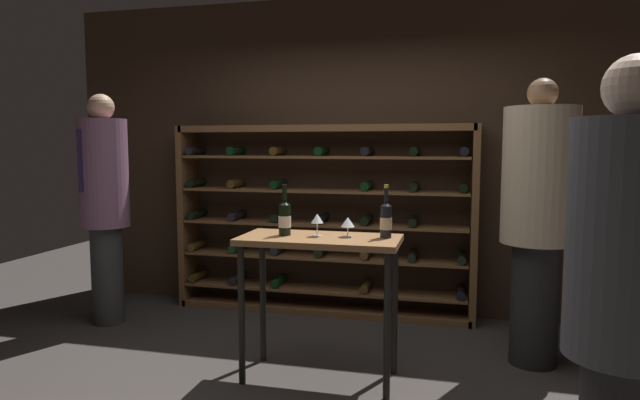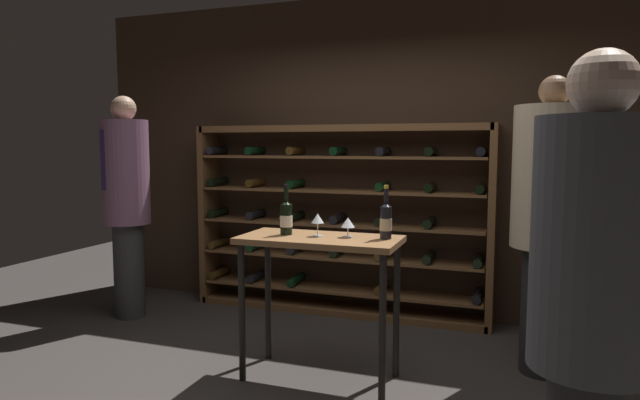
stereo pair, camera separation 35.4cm
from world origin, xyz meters
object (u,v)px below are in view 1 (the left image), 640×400
wine_glass_stemmed_left (348,223)px  person_host_in_suit (104,198)px  wine_rack (321,220)px  wine_bottle_green_slim (285,218)px  wine_glass_stemmed_right (317,219)px  tasting_table (320,258)px  wine_bottle_gold_foil (386,219)px  person_bystander_dark_jacket (625,292)px  person_guest_khaki (538,209)px

wine_glass_stemmed_left → person_host_in_suit: bearing=164.2°
wine_rack → wine_bottle_green_slim: (0.11, -1.42, 0.21)m
wine_glass_stemmed_right → tasting_table: bearing=-38.8°
wine_rack → person_host_in_suit: size_ratio=1.39×
wine_bottle_gold_foil → person_bystander_dark_jacket: bearing=-53.2°
person_guest_khaki → wine_bottle_green_slim: size_ratio=5.95×
person_host_in_suit → wine_glass_stemmed_right: bearing=-35.8°
person_guest_khaki → wine_glass_stemmed_left: bearing=13.5°
person_bystander_dark_jacket → person_guest_khaki: bearing=-132.5°
wine_glass_stemmed_right → wine_bottle_gold_foil: bearing=6.5°
wine_rack → wine_glass_stemmed_left: wine_rack is taller
person_host_in_suit → wine_bottle_gold_foil: size_ratio=5.77×
person_host_in_suit → person_guest_khaki: (3.48, -0.06, 0.01)m
person_host_in_suit → person_guest_khaki: person_guest_khaki is taller
wine_bottle_green_slim → wine_glass_stemmed_right: 0.22m
person_bystander_dark_jacket → wine_bottle_gold_foil: (-1.03, 1.37, 0.05)m
tasting_table → wine_bottle_green_slim: wine_bottle_green_slim is taller
tasting_table → wine_bottle_gold_foil: size_ratio=3.03×
wine_bottle_green_slim → wine_bottle_gold_foil: bearing=5.2°
wine_bottle_green_slim → wine_glass_stemmed_left: wine_bottle_green_slim is taller
wine_rack → person_bystander_dark_jacket: bearing=-56.7°
person_bystander_dark_jacket → wine_bottle_gold_foil: size_ratio=5.43×
wine_glass_stemmed_right → wine_rack: bearing=103.1°
person_guest_khaki → person_bystander_dark_jacket: bearing=79.9°
person_host_in_suit → wine_glass_stemmed_right: 2.16m
wine_rack → wine_bottle_gold_foil: (0.77, -1.36, 0.21)m
wine_rack → wine_bottle_green_slim: bearing=-85.6°
tasting_table → wine_bottle_gold_foil: bearing=9.1°
wine_rack → wine_bottle_gold_foil: size_ratio=8.04×
person_bystander_dark_jacket → wine_glass_stemmed_left: 1.86m
tasting_table → person_guest_khaki: person_guest_khaki is taller
wine_bottle_gold_foil → wine_glass_stemmed_left: size_ratio=2.67×
person_guest_khaki → wine_bottle_gold_foil: size_ratio=5.84×
person_host_in_suit → wine_glass_stemmed_left: bearing=-33.7°
wine_rack → wine_bottle_green_slim: 1.44m
tasting_table → person_host_in_suit: bearing=161.9°
wine_glass_stemmed_left → person_guest_khaki: bearing=24.9°
wine_bottle_green_slim → wine_glass_stemmed_right: bearing=2.4°
person_bystander_dark_jacket → wine_glass_stemmed_left: (-1.27, 1.35, 0.02)m
person_bystander_dark_jacket → wine_bottle_green_slim: person_bystander_dark_jacket is taller
wine_bottle_gold_foil → wine_glass_stemmed_right: bearing=-173.5°
person_bystander_dark_jacket → wine_bottle_gold_foil: 1.72m
wine_glass_stemmed_right → person_bystander_dark_jacket: bearing=-42.0°
tasting_table → wine_glass_stemmed_left: 0.30m
wine_bottle_green_slim → wine_bottle_gold_foil: 0.66m
person_bystander_dark_jacket → wine_glass_stemmed_right: size_ratio=12.50×
person_host_in_suit → wine_rack: bearing=5.5°
person_host_in_suit → wine_glass_stemmed_right: (2.05, -0.66, -0.03)m
tasting_table → wine_glass_stemmed_left: wine_glass_stemmed_left is taller
wine_rack → person_guest_khaki: 1.95m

